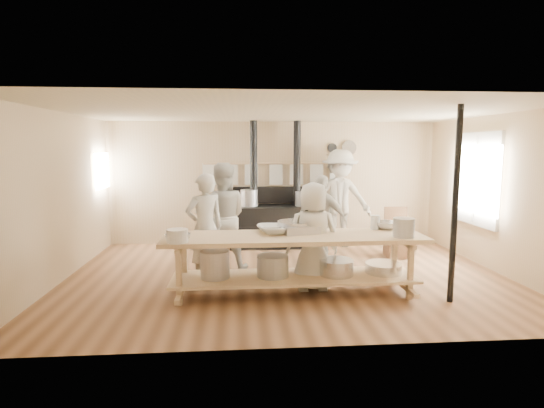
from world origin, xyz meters
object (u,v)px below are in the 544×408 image
stove (275,221)px  roasting_pan (300,229)px  prep_table (294,258)px  cook_far_left (205,227)px  cook_right (322,220)px  chair (397,242)px  cook_by_window (340,199)px  cook_left (222,217)px  cook_center (313,237)px

stove → roasting_pan: size_ratio=5.14×
stove → prep_table: (-0.00, -3.02, -0.00)m
prep_table → cook_far_left: (-1.28, 0.76, 0.31)m
cook_right → chair: (1.55, 0.44, -0.52)m
prep_table → cook_by_window: (1.33, 2.85, 0.49)m
cook_left → chair: bearing=-171.1°
cook_left → cook_by_window: cook_by_window is taller
cook_center → cook_far_left: bearing=-21.4°
prep_table → cook_center: (0.30, 0.19, 0.27)m
prep_table → cook_far_left: size_ratio=2.16×
cook_left → cook_far_left: bearing=63.5°
cook_center → roasting_pan: 0.24m
cook_right → chair: size_ratio=1.70×
cook_far_left → stove: bearing=-144.5°
chair → roasting_pan: (-2.13, -1.80, 0.63)m
prep_table → roasting_pan: (0.11, 0.13, 0.39)m
chair → roasting_pan: roasting_pan is taller
cook_far_left → cook_right: 2.10m
cook_center → cook_by_window: cook_by_window is taller
prep_table → cook_far_left: 1.52m
prep_table → cook_far_left: cook_far_left is taller
stove → cook_center: bearing=-84.0°
cook_far_left → cook_right: size_ratio=1.05×
cook_left → cook_center: 1.74m
stove → cook_right: 1.69m
cook_right → cook_by_window: (0.64, 1.36, 0.21)m
cook_by_window → chair: size_ratio=2.17×
stove → roasting_pan: (0.10, -2.89, 0.39)m
cook_far_left → chair: 3.75m
cook_center → cook_right: size_ratio=0.99×
cook_center → cook_by_window: bearing=-112.4°
cook_right → cook_far_left: bearing=52.3°
cook_center → chair: size_ratio=1.69×
cook_right → roasting_pan: size_ratio=3.14×
cook_right → roasting_pan: bearing=98.9°
cook_far_left → cook_left: bearing=-139.2°
cook_right → cook_left: bearing=38.5°
cook_center → cook_by_window: 2.86m
cook_far_left → cook_center: cook_far_left is taller
roasting_pan → stove: bearing=92.1°
cook_by_window → cook_left: bearing=-144.4°
cook_far_left → cook_by_window: size_ratio=0.83×
cook_right → prep_table: bearing=97.3°
cook_center → cook_right: cook_right is taller
cook_right → cook_by_window: 1.52m
cook_left → cook_right: size_ratio=1.14×
cook_left → cook_right: bearing=-175.6°
cook_far_left → roasting_pan: size_ratio=3.30×
stove → prep_table: size_ratio=0.72×
cook_left → roasting_pan: cook_left is taller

